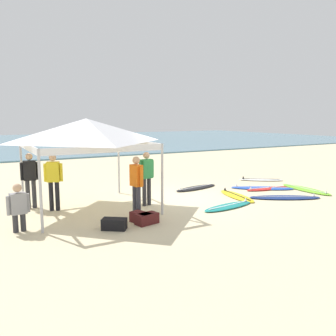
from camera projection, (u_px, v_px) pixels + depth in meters
ground_plane at (179, 199)px, 11.98m from camera, size 80.00×80.00×0.00m
sea at (32, 142)px, 39.10m from camera, size 80.00×36.00×0.10m
canopy_tent at (86, 131)px, 10.37m from camera, size 3.44×3.44×2.75m
surfboard_lime at (306, 189)px, 13.44m from camera, size 0.81×2.36×0.19m
surfboard_red at (267, 188)px, 13.60m from camera, size 1.93×0.72×0.19m
surfboard_black at (196, 188)px, 13.74m from camera, size 2.16×0.98×0.19m
surfboard_white at (261, 180)px, 15.53m from camera, size 1.86×1.53×0.19m
surfboard_yellow at (236, 196)px, 12.32m from camera, size 0.92×2.14×0.19m
surfboard_blue at (262, 188)px, 13.71m from camera, size 2.32×1.96×0.19m
surfboard_teal at (229, 206)px, 10.89m from camera, size 2.11×0.88×0.19m
surfboard_navy at (285, 197)px, 12.09m from camera, size 2.47×1.78×0.19m
person_green at (147, 175)px, 10.99m from camera, size 0.54×0.27×1.71m
person_yellow at (53, 178)px, 10.37m from camera, size 0.51×0.34×1.71m
person_orange at (136, 182)px, 9.74m from camera, size 0.28×0.54×1.71m
person_black at (30, 177)px, 10.64m from camera, size 0.54×0.29×1.71m
person_grey at (18, 206)px, 8.47m from camera, size 0.54×0.28×1.20m
gear_bag_near_tent at (147, 219)px, 9.17m from camera, size 0.66×0.44×0.28m
gear_bag_by_pole at (141, 218)px, 9.26m from camera, size 0.49×0.67×0.28m
gear_bag_on_sand at (114, 224)px, 8.71m from camera, size 0.67×0.61×0.28m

